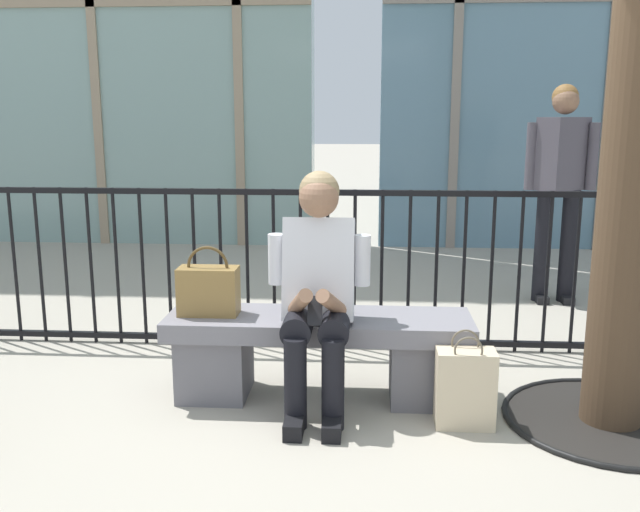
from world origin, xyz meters
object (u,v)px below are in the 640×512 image
(stone_bench, at_px, (319,348))
(handbag_on_bench, at_px, (209,290))
(seated_person_with_phone, at_px, (318,285))
(bystander_at_railing, at_px, (560,177))
(shopping_bag, at_px, (465,387))

(stone_bench, height_order, handbag_on_bench, handbag_on_bench)
(stone_bench, height_order, seated_person_with_phone, seated_person_with_phone)
(handbag_on_bench, xyz_separation_m, bystander_at_railing, (2.33, 2.06, 0.42))
(stone_bench, relative_size, shopping_bag, 3.40)
(seated_person_with_phone, distance_m, bystander_at_railing, 2.81)
(bystander_at_railing, bearing_deg, seated_person_with_phone, -128.69)
(stone_bench, relative_size, bystander_at_railing, 0.94)
(seated_person_with_phone, bearing_deg, stone_bench, 92.24)
(seated_person_with_phone, xyz_separation_m, bystander_at_railing, (1.75, 2.18, 0.35))
(shopping_bag, relative_size, bystander_at_railing, 0.28)
(stone_bench, xyz_separation_m, seated_person_with_phone, (0.01, -0.13, 0.38))
(shopping_bag, distance_m, bystander_at_railing, 2.69)
(seated_person_with_phone, xyz_separation_m, shopping_bag, (0.72, -0.17, -0.45))
(handbag_on_bench, bearing_deg, stone_bench, 0.99)
(seated_person_with_phone, xyz_separation_m, handbag_on_bench, (-0.59, 0.12, -0.07))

